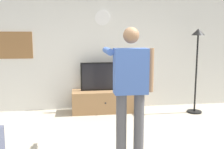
{
  "coord_description": "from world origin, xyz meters",
  "views": [
    {
      "loc": [
        -0.55,
        -2.77,
        1.66
      ],
      "look_at": [
        0.01,
        1.2,
        1.05
      ],
      "focal_mm": 39.83,
      "sensor_mm": 36.0,
      "label": 1
    }
  ],
  "objects_px": {
    "wall_clock": "(102,18)",
    "floor_lamp": "(197,53)",
    "person_standing_nearer_lamp": "(130,85)",
    "tv_stand": "(104,101)",
    "framed_picture": "(15,45)",
    "television": "(104,76)"
  },
  "relations": [
    {
      "from": "tv_stand",
      "to": "person_standing_nearer_lamp",
      "type": "height_order",
      "value": "person_standing_nearer_lamp"
    },
    {
      "from": "framed_picture",
      "to": "floor_lamp",
      "type": "relative_size",
      "value": 0.39
    },
    {
      "from": "tv_stand",
      "to": "wall_clock",
      "type": "height_order",
      "value": "wall_clock"
    },
    {
      "from": "floor_lamp",
      "to": "tv_stand",
      "type": "bearing_deg",
      "value": 170.08
    },
    {
      "from": "framed_picture",
      "to": "floor_lamp",
      "type": "height_order",
      "value": "floor_lamp"
    },
    {
      "from": "tv_stand",
      "to": "person_standing_nearer_lamp",
      "type": "bearing_deg",
      "value": -86.97
    },
    {
      "from": "tv_stand",
      "to": "person_standing_nearer_lamp",
      "type": "xyz_separation_m",
      "value": [
        0.12,
        -2.21,
        0.78
      ]
    },
    {
      "from": "tv_stand",
      "to": "wall_clock",
      "type": "relative_size",
      "value": 4.28
    },
    {
      "from": "wall_clock",
      "to": "person_standing_nearer_lamp",
      "type": "height_order",
      "value": "wall_clock"
    },
    {
      "from": "framed_picture",
      "to": "tv_stand",
      "type": "bearing_deg",
      "value": -8.82
    },
    {
      "from": "wall_clock",
      "to": "floor_lamp",
      "type": "distance_m",
      "value": 2.22
    },
    {
      "from": "wall_clock",
      "to": "person_standing_nearer_lamp",
      "type": "bearing_deg",
      "value": -87.32
    },
    {
      "from": "television",
      "to": "floor_lamp",
      "type": "bearing_deg",
      "value": -11.22
    },
    {
      "from": "wall_clock",
      "to": "floor_lamp",
      "type": "xyz_separation_m",
      "value": [
        1.98,
        -0.64,
        -0.77
      ]
    },
    {
      "from": "floor_lamp",
      "to": "television",
      "type": "bearing_deg",
      "value": 168.78
    },
    {
      "from": "floor_lamp",
      "to": "framed_picture",
      "type": "bearing_deg",
      "value": 170.61
    },
    {
      "from": "tv_stand",
      "to": "television",
      "type": "xyz_separation_m",
      "value": [
        0.0,
        0.05,
        0.55
      ]
    },
    {
      "from": "tv_stand",
      "to": "person_standing_nearer_lamp",
      "type": "relative_size",
      "value": 0.79
    },
    {
      "from": "tv_stand",
      "to": "television",
      "type": "relative_size",
      "value": 1.38
    },
    {
      "from": "floor_lamp",
      "to": "person_standing_nearer_lamp",
      "type": "relative_size",
      "value": 1.03
    },
    {
      "from": "floor_lamp",
      "to": "person_standing_nearer_lamp",
      "type": "xyz_separation_m",
      "value": [
        -1.86,
        -1.86,
        -0.29
      ]
    },
    {
      "from": "framed_picture",
      "to": "television",
      "type": "bearing_deg",
      "value": -7.45
    }
  ]
}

